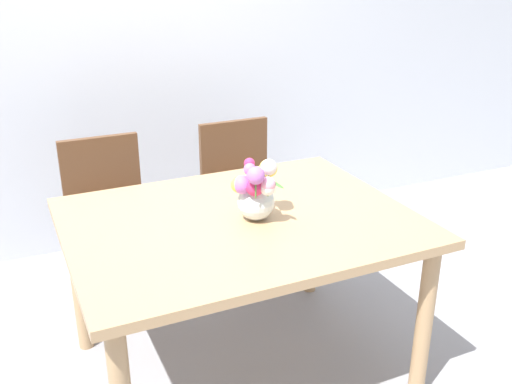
{
  "coord_description": "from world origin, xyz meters",
  "views": [
    {
      "loc": [
        -0.86,
        -2.03,
        1.78
      ],
      "look_at": [
        0.06,
        -0.04,
        0.89
      ],
      "focal_mm": 40.76,
      "sensor_mm": 36.0,
      "label": 1
    }
  ],
  "objects_px": {
    "chair_right": "(242,188)",
    "flower_vase": "(256,192)",
    "chair_left": "(108,210)",
    "dining_table": "(240,238)"
  },
  "relations": [
    {
      "from": "chair_left",
      "to": "flower_vase",
      "type": "relative_size",
      "value": 3.38
    },
    {
      "from": "chair_left",
      "to": "chair_right",
      "type": "xyz_separation_m",
      "value": [
        0.78,
        0.0,
        0.0
      ]
    },
    {
      "from": "flower_vase",
      "to": "chair_right",
      "type": "bearing_deg",
      "value": 70.32
    },
    {
      "from": "chair_left",
      "to": "chair_right",
      "type": "distance_m",
      "value": 0.78
    },
    {
      "from": "dining_table",
      "to": "chair_right",
      "type": "relative_size",
      "value": 1.58
    },
    {
      "from": "chair_left",
      "to": "flower_vase",
      "type": "distance_m",
      "value": 1.11
    },
    {
      "from": "dining_table",
      "to": "chair_left",
      "type": "bearing_deg",
      "value": 113.58
    },
    {
      "from": "dining_table",
      "to": "chair_left",
      "type": "distance_m",
      "value": 0.99
    },
    {
      "from": "chair_right",
      "to": "flower_vase",
      "type": "relative_size",
      "value": 3.38
    },
    {
      "from": "dining_table",
      "to": "flower_vase",
      "type": "xyz_separation_m",
      "value": [
        0.05,
        -0.05,
        0.22
      ]
    }
  ]
}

